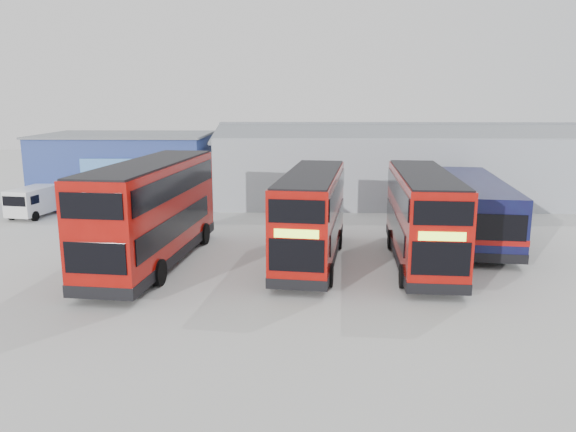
{
  "coord_description": "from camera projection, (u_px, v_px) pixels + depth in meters",
  "views": [
    {
      "loc": [
        -1.03,
        -23.78,
        7.82
      ],
      "look_at": [
        -1.6,
        3.05,
        2.1
      ],
      "focal_mm": 35.0,
      "sensor_mm": 36.0,
      "label": 1
    }
  ],
  "objects": [
    {
      "name": "office_block",
      "position": [
        128.0,
        168.0,
        42.21
      ],
      "size": [
        12.3,
        8.32,
        5.12
      ],
      "color": "navy",
      "rests_on": "ground"
    },
    {
      "name": "single_decker_blue",
      "position": [
        475.0,
        210.0,
        31.25
      ],
      "size": [
        4.33,
        12.45,
        3.31
      ],
      "rotation": [
        0.0,
        0.0,
        3.01
      ],
      "color": "#0D153C",
      "rests_on": "ground"
    },
    {
      "name": "panel_van",
      "position": [
        37.0,
        200.0,
        37.38
      ],
      "size": [
        2.62,
        4.74,
        1.96
      ],
      "rotation": [
        0.0,
        0.0,
        -0.2
      ],
      "color": "silver",
      "rests_on": "ground"
    },
    {
      "name": "double_decker_right",
      "position": [
        423.0,
        219.0,
        26.31
      ],
      "size": [
        3.27,
        10.55,
        4.4
      ],
      "rotation": [
        0.0,
        0.0,
        -0.07
      ],
      "color": "#9B0D08",
      "rests_on": "ground"
    },
    {
      "name": "maintenance_shed",
      "position": [
        416.0,
        165.0,
        43.71
      ],
      "size": [
        30.5,
        12.0,
        5.89
      ],
      "color": "#9BA0A9",
      "rests_on": "ground"
    },
    {
      "name": "double_decker_centre",
      "position": [
        311.0,
        218.0,
        26.74
      ],
      "size": [
        3.81,
        10.51,
        4.35
      ],
      "rotation": [
        0.0,
        0.0,
        -0.13
      ],
      "color": "#9B0D08",
      "rests_on": "ground"
    },
    {
      "name": "ground_plane",
      "position": [
        323.0,
        277.0,
        24.86
      ],
      "size": [
        120.0,
        120.0,
        0.0
      ],
      "primitive_type": "plane",
      "color": "#A7A7A1",
      "rests_on": "ground"
    },
    {
      "name": "double_decker_left",
      "position": [
        152.0,
        214.0,
        26.21
      ],
      "size": [
        4.05,
        11.79,
        4.89
      ],
      "rotation": [
        0.0,
        0.0,
        3.03
      ],
      "color": "#9B0D08",
      "rests_on": "ground"
    }
  ]
}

